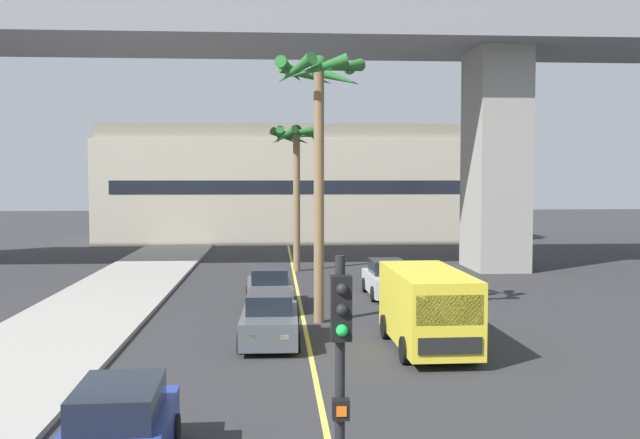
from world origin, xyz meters
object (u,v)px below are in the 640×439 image
at_px(car_queue_fourth, 118,435).
at_px(traffic_light_median_near, 341,382).
at_px(car_queue_front, 269,289).
at_px(palm_tree_mid_median, 296,152).
at_px(car_queue_third, 388,280).
at_px(delivery_van, 427,307).
at_px(car_queue_second, 270,320).
at_px(palm_tree_near_median, 319,106).

height_order(car_queue_fourth, traffic_light_median_near, traffic_light_median_near).
relative_size(car_queue_front, palm_tree_mid_median, 0.52).
bearing_deg(car_queue_third, delivery_van, -92.12).
relative_size(car_queue_third, traffic_light_median_near, 0.98).
bearing_deg(traffic_light_median_near, car_queue_third, 79.50).
distance_m(car_queue_third, traffic_light_median_near, 22.54).
xyz_separation_m(car_queue_third, car_queue_fourth, (-7.55, -18.17, 0.00)).
relative_size(car_queue_front, car_queue_fourth, 1.00).
bearing_deg(car_queue_third, car_queue_second, -120.95).
height_order(car_queue_third, car_queue_fourth, same).
distance_m(car_queue_front, traffic_light_median_near, 19.92).
bearing_deg(palm_tree_near_median, palm_tree_mid_median, 91.60).
bearing_deg(palm_tree_mid_median, car_queue_second, -94.51).
height_order(car_queue_third, delivery_van, delivery_van).
relative_size(car_queue_fourth, delivery_van, 0.79).
relative_size(car_queue_third, palm_tree_near_median, 0.44).
xyz_separation_m(car_queue_fourth, palm_tree_near_median, (4.26, 12.77, 6.86)).
height_order(car_queue_front, palm_tree_near_median, palm_tree_near_median).
height_order(palm_tree_near_median, palm_tree_mid_median, palm_tree_near_median).
bearing_deg(traffic_light_median_near, car_queue_second, 93.86).
bearing_deg(car_queue_fourth, car_queue_third, 67.43).
xyz_separation_m(car_queue_fourth, traffic_light_median_near, (3.46, -3.91, 1.99)).
bearing_deg(car_queue_front, traffic_light_median_near, -87.13).
height_order(traffic_light_median_near, palm_tree_mid_median, palm_tree_mid_median).
height_order(car_queue_third, palm_tree_near_median, palm_tree_near_median).
relative_size(car_queue_front, traffic_light_median_near, 0.99).
bearing_deg(car_queue_third, palm_tree_mid_median, 113.18).
relative_size(delivery_van, palm_tree_mid_median, 0.66).
xyz_separation_m(car_queue_front, car_queue_second, (0.07, -6.09, 0.00)).
xyz_separation_m(car_queue_third, delivery_van, (-0.36, -9.59, 0.57)).
bearing_deg(car_queue_second, car_queue_fourth, -104.50).
bearing_deg(delivery_van, car_queue_third, 87.88).
relative_size(car_queue_second, palm_tree_near_median, 0.44).
distance_m(car_queue_second, traffic_light_median_near, 13.88).
distance_m(car_queue_front, palm_tree_mid_median, 12.38).
distance_m(car_queue_second, palm_tree_near_median, 7.67).
distance_m(traffic_light_median_near, palm_tree_mid_median, 30.90).
xyz_separation_m(car_queue_fourth, delivery_van, (7.20, 8.58, 0.57)).
bearing_deg(delivery_van, car_queue_front, 122.90).
relative_size(car_queue_second, car_queue_third, 1.00).
height_order(car_queue_second, car_queue_third, same).
bearing_deg(palm_tree_near_median, car_queue_second, -120.20).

